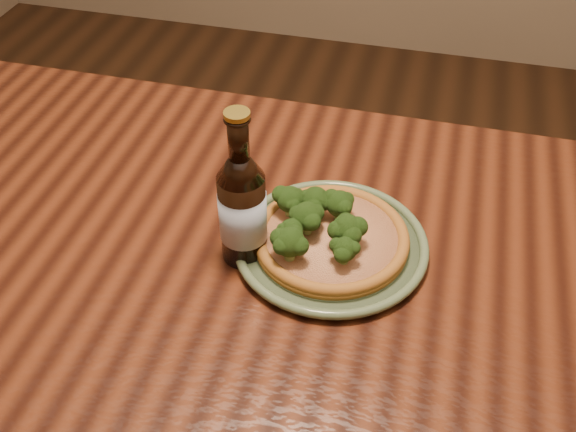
% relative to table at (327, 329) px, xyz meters
% --- Properties ---
extents(table, '(1.60, 0.90, 0.75)m').
position_rel_table_xyz_m(table, '(0.00, 0.00, 0.00)').
color(table, '#4C2110').
rests_on(table, ground).
extents(plate, '(0.28, 0.28, 0.02)m').
position_rel_table_xyz_m(plate, '(-0.01, 0.07, 0.10)').
color(plate, '#576B49').
rests_on(plate, table).
extents(pizza, '(0.23, 0.23, 0.07)m').
position_rel_table_xyz_m(pizza, '(-0.02, 0.07, 0.12)').
color(pizza, '#A36624').
rests_on(pizza, plate).
extents(beer_bottle, '(0.07, 0.07, 0.24)m').
position_rel_table_xyz_m(beer_bottle, '(-0.13, 0.03, 0.18)').
color(beer_bottle, black).
rests_on(beer_bottle, table).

